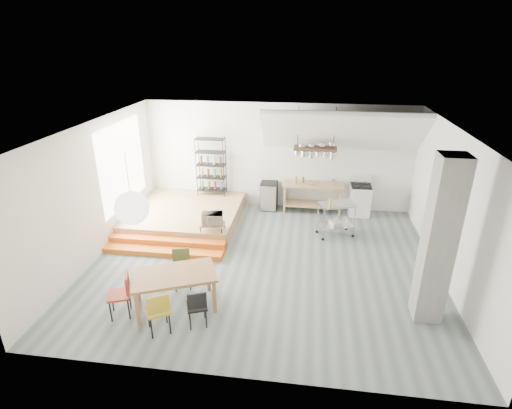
# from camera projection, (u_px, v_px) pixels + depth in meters

# --- Properties ---
(floor) EXTENTS (8.00, 8.00, 0.00)m
(floor) POSITION_uv_depth(u_px,v_px,m) (263.00, 262.00, 9.48)
(floor) COLOR slate
(floor) RESTS_ON ground
(wall_back) EXTENTS (8.00, 0.04, 3.20)m
(wall_back) POSITION_uv_depth(u_px,v_px,m) (278.00, 157.00, 12.05)
(wall_back) COLOR silver
(wall_back) RESTS_ON ground
(wall_left) EXTENTS (0.04, 7.00, 3.20)m
(wall_left) POSITION_uv_depth(u_px,v_px,m) (95.00, 191.00, 9.36)
(wall_left) COLOR silver
(wall_left) RESTS_ON ground
(wall_right) EXTENTS (0.04, 7.00, 3.20)m
(wall_right) POSITION_uv_depth(u_px,v_px,m) (453.00, 210.00, 8.35)
(wall_right) COLOR silver
(wall_right) RESTS_ON ground
(ceiling) EXTENTS (8.00, 7.00, 0.02)m
(ceiling) POSITION_uv_depth(u_px,v_px,m) (265.00, 129.00, 8.23)
(ceiling) COLOR white
(ceiling) RESTS_ON wall_back
(slope_ceiling) EXTENTS (4.40, 1.44, 1.32)m
(slope_ceiling) POSITION_uv_depth(u_px,v_px,m) (342.00, 132.00, 10.90)
(slope_ceiling) COLOR white
(slope_ceiling) RESTS_ON wall_back
(window_pane) EXTENTS (0.02, 2.50, 2.20)m
(window_pane) POSITION_uv_depth(u_px,v_px,m) (123.00, 164.00, 10.64)
(window_pane) COLOR white
(window_pane) RESTS_ON wall_left
(platform) EXTENTS (3.00, 3.00, 0.40)m
(platform) POSITION_uv_depth(u_px,v_px,m) (186.00, 214.00, 11.54)
(platform) COLOR #9B7B4D
(platform) RESTS_ON ground
(step_lower) EXTENTS (3.00, 0.35, 0.13)m
(step_lower) POSITION_uv_depth(u_px,v_px,m) (163.00, 252.00, 9.81)
(step_lower) COLOR orange
(step_lower) RESTS_ON ground
(step_upper) EXTENTS (3.00, 0.35, 0.27)m
(step_upper) POSITION_uv_depth(u_px,v_px,m) (168.00, 243.00, 10.11)
(step_upper) COLOR orange
(step_upper) RESTS_ON ground
(concrete_column) EXTENTS (0.50, 0.50, 3.20)m
(concrete_column) POSITION_uv_depth(u_px,v_px,m) (439.00, 242.00, 7.07)
(concrete_column) COLOR gray
(concrete_column) RESTS_ON ground
(kitchen_counter) EXTENTS (1.80, 0.60, 0.91)m
(kitchen_counter) POSITION_uv_depth(u_px,v_px,m) (312.00, 193.00, 11.97)
(kitchen_counter) COLOR #9B7B4D
(kitchen_counter) RESTS_ON ground
(stove) EXTENTS (0.60, 0.60, 1.18)m
(stove) POSITION_uv_depth(u_px,v_px,m) (360.00, 199.00, 11.86)
(stove) COLOR white
(stove) RESTS_ON ground
(pot_rack) EXTENTS (1.20, 0.50, 1.43)m
(pot_rack) POSITION_uv_depth(u_px,v_px,m) (316.00, 151.00, 11.23)
(pot_rack) COLOR #3D2918
(pot_rack) RESTS_ON ceiling
(wire_shelving) EXTENTS (0.88, 0.38, 1.80)m
(wire_shelving) POSITION_uv_depth(u_px,v_px,m) (211.00, 165.00, 12.13)
(wire_shelving) COLOR black
(wire_shelving) RESTS_ON platform
(microwave_shelf) EXTENTS (0.60, 0.40, 0.16)m
(microwave_shelf) POSITION_uv_depth(u_px,v_px,m) (212.00, 225.00, 10.13)
(microwave_shelf) COLOR #9B7B4D
(microwave_shelf) RESTS_ON platform
(paper_lantern) EXTENTS (0.60, 0.60, 0.60)m
(paper_lantern) POSITION_uv_depth(u_px,v_px,m) (132.00, 208.00, 6.95)
(paper_lantern) COLOR white
(paper_lantern) RESTS_ON ceiling
(dining_table) EXTENTS (1.81, 1.44, 0.75)m
(dining_table) POSITION_uv_depth(u_px,v_px,m) (174.00, 277.00, 7.69)
(dining_table) COLOR brown
(dining_table) RESTS_ON ground
(chair_mustard) EXTENTS (0.55, 0.55, 0.88)m
(chair_mustard) POSITION_uv_depth(u_px,v_px,m) (158.00, 309.00, 7.03)
(chair_mustard) COLOR #A78F1C
(chair_mustard) RESTS_ON ground
(chair_black) EXTENTS (0.47, 0.47, 0.79)m
(chair_black) POSITION_uv_depth(u_px,v_px,m) (197.00, 305.00, 7.22)
(chair_black) COLOR black
(chair_black) RESTS_ON ground
(chair_olive) EXTENTS (0.48, 0.48, 0.84)m
(chair_olive) POSITION_uv_depth(u_px,v_px,m) (182.00, 265.00, 8.44)
(chair_olive) COLOR brown
(chair_olive) RESTS_ON ground
(chair_red) EXTENTS (0.53, 0.53, 0.89)m
(chair_red) POSITION_uv_depth(u_px,v_px,m) (122.00, 291.00, 7.51)
(chair_red) COLOR #A52A17
(chair_red) RESTS_ON ground
(rolling_cart) EXTENTS (1.04, 0.80, 0.92)m
(rolling_cart) POSITION_uv_depth(u_px,v_px,m) (336.00, 215.00, 10.55)
(rolling_cart) COLOR silver
(rolling_cart) RESTS_ON ground
(mini_fridge) EXTENTS (0.50, 0.50, 0.86)m
(mini_fridge) POSITION_uv_depth(u_px,v_px,m) (269.00, 196.00, 12.26)
(mini_fridge) COLOR black
(mini_fridge) RESTS_ON ground
(microwave) EXTENTS (0.59, 0.45, 0.29)m
(microwave) POSITION_uv_depth(u_px,v_px,m) (212.00, 219.00, 10.06)
(microwave) COLOR beige
(microwave) RESTS_ON microwave_shelf
(bowl) EXTENTS (0.28, 0.28, 0.06)m
(bowl) POSITION_uv_depth(u_px,v_px,m) (312.00, 183.00, 11.81)
(bowl) COLOR silver
(bowl) RESTS_ON kitchen_counter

